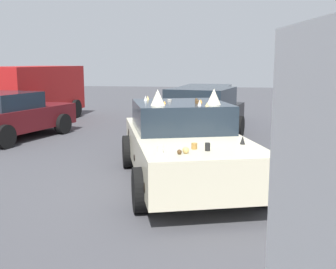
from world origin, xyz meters
name	(u,v)px	position (x,y,z in m)	size (l,w,h in m)	color
ground_plane	(184,183)	(0.00, 0.00, 0.00)	(60.00, 60.00, 0.00)	#47474C
art_car_decorated	(184,143)	(0.08, 0.02, 0.73)	(4.68, 3.05, 1.73)	beige
parked_van_near_left	(32,91)	(6.96, 6.37, 1.15)	(5.15, 2.39, 2.04)	#B21919
parked_sedan_behind_left	(198,116)	(4.05, 0.06, 0.73)	(4.78, 2.68, 1.48)	black
parked_sedan_far_left	(206,104)	(7.52, 0.06, 0.71)	(4.42, 2.27, 1.38)	navy
parked_sedan_near_right	(10,115)	(3.71, 5.47, 0.68)	(4.21, 2.66, 1.35)	#5B1419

